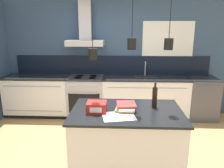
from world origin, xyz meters
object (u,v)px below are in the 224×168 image
at_px(oven_range, 86,96).
at_px(dishwasher, 201,98).
at_px(bottle_on_island, 155,97).
at_px(red_supply_box, 97,107).
at_px(book_stack, 126,107).

xyz_separation_m(oven_range, dishwasher, (2.55, 0.00, 0.00)).
xyz_separation_m(bottle_on_island, red_supply_box, (-0.76, -0.19, -0.08)).
distance_m(oven_range, book_stack, 2.18).
bearing_deg(bottle_on_island, book_stack, -164.56).
distance_m(oven_range, red_supply_box, 2.15).
bearing_deg(bottle_on_island, dishwasher, 54.67).
distance_m(book_stack, red_supply_box, 0.39).
height_order(bottle_on_island, book_stack, bottle_on_island).
relative_size(dishwasher, bottle_on_island, 2.61).
bearing_deg(oven_range, bottle_on_island, -55.94).
distance_m(oven_range, bottle_on_island, 2.30).
height_order(oven_range, book_stack, book_stack).
height_order(book_stack, red_supply_box, red_supply_box).
relative_size(bottle_on_island, book_stack, 1.07).
xyz_separation_m(dishwasher, book_stack, (-1.69, -1.95, 0.50)).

